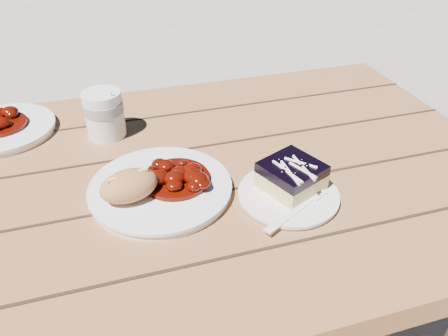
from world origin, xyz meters
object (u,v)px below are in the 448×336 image
object	(u,v)px
dessert_plate	(288,195)
blueberry_cake	(291,176)
main_plate	(161,189)
coffee_cup	(104,114)
second_plate	(3,130)
picnic_table	(13,268)
bread_roll	(129,186)

from	to	relation	value
dessert_plate	blueberry_cake	size ratio (longest dim) A/B	1.41
main_plate	coffee_cup	size ratio (longest dim) A/B	2.47
main_plate	second_plate	bearing A→B (deg)	133.55
picnic_table	second_plate	xyz separation A→B (m)	(-0.00, 0.27, 0.17)
picnic_table	dessert_plate	xyz separation A→B (m)	(0.52, -0.13, 0.17)
bread_roll	coffee_cup	xyz separation A→B (m)	(-0.02, 0.26, 0.01)
dessert_plate	coffee_cup	distance (m)	0.44
blueberry_cake	second_plate	xyz separation A→B (m)	(-0.53, 0.38, -0.03)
main_plate	dessert_plate	xyz separation A→B (m)	(0.22, -0.08, -0.00)
bread_roll	main_plate	bearing A→B (deg)	19.98
picnic_table	bread_roll	bearing A→B (deg)	-16.21
picnic_table	second_plate	world-z (taller)	second_plate
dessert_plate	second_plate	size ratio (longest dim) A/B	0.79
blueberry_cake	main_plate	bearing A→B (deg)	140.59
coffee_cup	bread_roll	bearing A→B (deg)	-85.17
coffee_cup	dessert_plate	bearing A→B (deg)	-47.35
coffee_cup	second_plate	size ratio (longest dim) A/B	0.46
main_plate	coffee_cup	world-z (taller)	coffee_cup
blueberry_cake	second_plate	size ratio (longest dim) A/B	0.56
main_plate	blueberry_cake	distance (m)	0.24
second_plate	dessert_plate	bearing A→B (deg)	-37.45
dessert_plate	blueberry_cake	bearing A→B (deg)	56.31
bread_roll	dessert_plate	size ratio (longest dim) A/B	0.58
main_plate	coffee_cup	distance (m)	0.25
blueberry_cake	second_plate	distance (m)	0.65
picnic_table	coffee_cup	size ratio (longest dim) A/B	19.46
picnic_table	second_plate	distance (m)	0.31
bread_roll	blueberry_cake	world-z (taller)	bread_roll
picnic_table	main_plate	xyz separation A→B (m)	(0.30, -0.05, 0.17)
picnic_table	blueberry_cake	world-z (taller)	blueberry_cake
second_plate	picnic_table	bearing A→B (deg)	-89.76
main_plate	blueberry_cake	size ratio (longest dim) A/B	2.03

